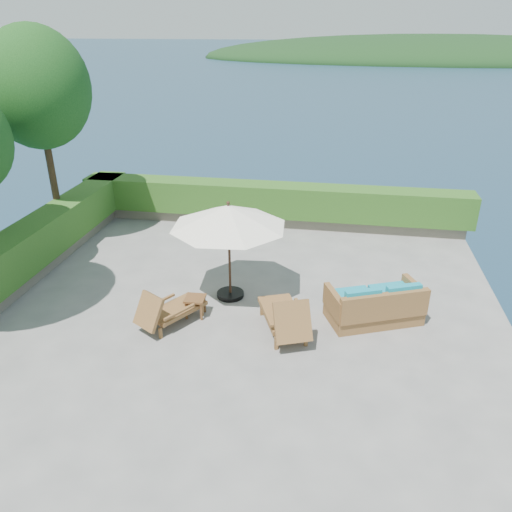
% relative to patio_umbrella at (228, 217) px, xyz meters
% --- Properties ---
extents(ground, '(12.00, 12.00, 0.00)m').
position_rel_patio_umbrella_xyz_m(ground, '(0.32, -0.76, -2.04)').
color(ground, gray).
rests_on(ground, ground).
extents(foundation, '(12.00, 12.00, 3.00)m').
position_rel_patio_umbrella_xyz_m(foundation, '(0.32, -0.76, -3.59)').
color(foundation, '#564E44').
rests_on(foundation, ocean).
extents(ocean, '(600.00, 600.00, 0.00)m').
position_rel_patio_umbrella_xyz_m(ocean, '(0.32, -0.76, -5.04)').
color(ocean, '#162F47').
rests_on(ocean, ground).
extents(offshore_island, '(126.00, 57.60, 12.60)m').
position_rel_patio_umbrella_xyz_m(offshore_island, '(25.32, 139.24, -5.04)').
color(offshore_island, black).
rests_on(offshore_island, ocean).
extents(planter_wall_far, '(12.00, 0.60, 0.36)m').
position_rel_patio_umbrella_xyz_m(planter_wall_far, '(0.32, 4.84, -1.86)').
color(planter_wall_far, gray).
rests_on(planter_wall_far, ground).
extents(planter_wall_left, '(0.60, 12.00, 0.36)m').
position_rel_patio_umbrella_xyz_m(planter_wall_left, '(-5.28, -0.76, -1.86)').
color(planter_wall_left, gray).
rests_on(planter_wall_left, ground).
extents(hedge_far, '(12.40, 0.90, 1.00)m').
position_rel_patio_umbrella_xyz_m(hedge_far, '(0.32, 4.84, -1.19)').
color(hedge_far, '#224814').
rests_on(hedge_far, planter_wall_far).
extents(hedge_left, '(0.90, 12.40, 1.00)m').
position_rel_patio_umbrella_xyz_m(hedge_left, '(-5.28, -0.76, -1.19)').
color(hedge_left, '#224814').
rests_on(hedge_left, planter_wall_left).
extents(tree_far, '(2.80, 2.80, 6.03)m').
position_rel_patio_umbrella_xyz_m(tree_far, '(-5.68, 2.44, 2.37)').
color(tree_far, '#44311A').
rests_on(tree_far, ground).
extents(patio_umbrella, '(3.39, 3.39, 2.41)m').
position_rel_patio_umbrella_xyz_m(patio_umbrella, '(0.00, 0.00, 0.00)').
color(patio_umbrella, black).
rests_on(patio_umbrella, ground).
extents(lounge_left, '(1.38, 1.68, 0.91)m').
position_rel_patio_umbrella_xyz_m(lounge_left, '(-1.06, -1.46, -1.66)').
color(lounge_left, brown).
rests_on(lounge_left, ground).
extents(lounge_right, '(1.34, 1.95, 1.04)m').
position_rel_patio_umbrella_xyz_m(lounge_right, '(1.47, -1.38, -1.60)').
color(lounge_right, brown).
rests_on(lounge_right, ground).
extents(side_table, '(0.45, 0.45, 0.46)m').
position_rel_patio_umbrella_xyz_m(side_table, '(-0.58, -0.99, -1.66)').
color(side_table, brown).
rests_on(side_table, ground).
extents(wicker_loveseat, '(2.25, 1.72, 0.99)m').
position_rel_patio_umbrella_xyz_m(wicker_loveseat, '(3.36, -0.56, -1.65)').
color(wicker_loveseat, brown).
rests_on(wicker_loveseat, ground).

